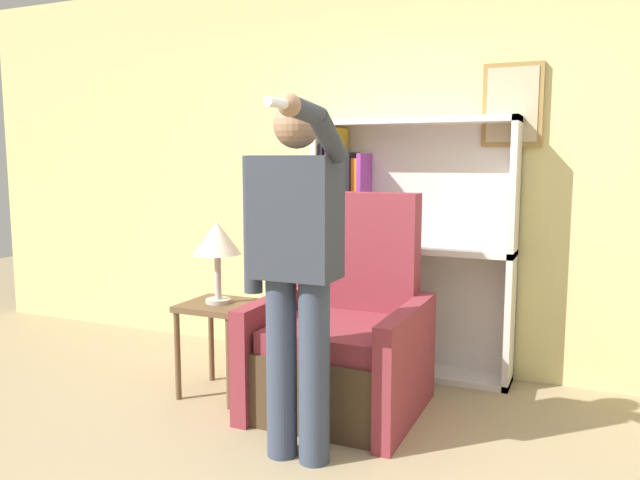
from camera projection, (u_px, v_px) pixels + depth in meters
name	position (u px, v px, depth m)	size (l,w,h in m)	color
wall_back	(429.00, 168.00, 4.26)	(8.00, 0.11, 2.80)	#DBCC84
bookcase	(384.00, 253.00, 4.29)	(1.36, 0.28, 1.73)	silver
armchair	(344.00, 344.00, 3.67)	(0.91, 0.91, 1.26)	#4C3823
person_standing	(296.00, 262.00, 2.93)	(0.54, 0.78, 1.72)	#384256
side_table	(219.00, 320.00, 3.85)	(0.42, 0.42, 0.58)	brown
table_lamp	(217.00, 241.00, 3.79)	(0.29, 0.29, 0.50)	#B7B2A8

